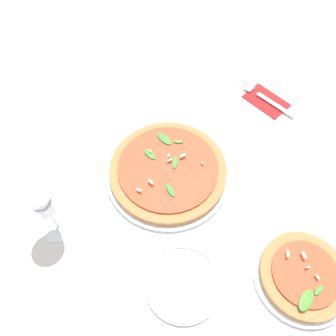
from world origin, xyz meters
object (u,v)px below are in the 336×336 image
(fork, at_px, (265,98))
(pizza_personal_side, at_px, (303,276))
(wine_glass, at_px, (41,203))
(side_plate_white, at_px, (183,283))
(pizza_arugula_main, at_px, (168,171))

(fork, bearing_deg, pizza_personal_side, 134.77)
(wine_glass, xyz_separation_m, side_plate_white, (-0.27, -0.15, -0.11))
(pizza_arugula_main, relative_size, side_plate_white, 1.89)
(pizza_arugula_main, height_order, side_plate_white, pizza_arugula_main)
(wine_glass, relative_size, side_plate_white, 1.07)
(pizza_arugula_main, xyz_separation_m, wine_glass, (0.03, 0.28, 0.11))
(fork, bearing_deg, pizza_arugula_main, 86.80)
(pizza_personal_side, bearing_deg, wine_glass, 42.18)
(pizza_arugula_main, height_order, fork, pizza_arugula_main)
(pizza_personal_side, xyz_separation_m, fork, (0.41, -0.29, -0.01))
(pizza_arugula_main, bearing_deg, side_plate_white, 151.10)
(pizza_arugula_main, distance_m, side_plate_white, 0.27)
(wine_glass, xyz_separation_m, fork, (0.01, -0.66, -0.11))
(pizza_personal_side, relative_size, side_plate_white, 1.23)
(wine_glass, bearing_deg, side_plate_white, -149.88)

